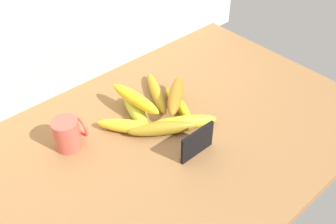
% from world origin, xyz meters
% --- Properties ---
extents(counter_top, '(1.10, 0.76, 0.03)m').
position_xyz_m(counter_top, '(0.00, 0.00, 0.01)').
color(counter_top, olive).
rests_on(counter_top, ground).
extents(chalkboard_sign, '(0.11, 0.02, 0.08)m').
position_xyz_m(chalkboard_sign, '(-0.02, -0.09, 0.07)').
color(chalkboard_sign, black).
rests_on(chalkboard_sign, counter_top).
extents(coffee_mug, '(0.09, 0.07, 0.09)m').
position_xyz_m(coffee_mug, '(-0.25, 0.16, 0.07)').
color(coffee_mug, '#D05244').
rests_on(coffee_mug, counter_top).
extents(banana_0, '(0.19, 0.14, 0.04)m').
position_xyz_m(banana_0, '(-0.04, 0.03, 0.05)').
color(banana_0, olive).
rests_on(banana_0, counter_top).
extents(banana_1, '(0.08, 0.16, 0.03)m').
position_xyz_m(banana_1, '(0.07, 0.08, 0.05)').
color(banana_1, yellow).
rests_on(banana_1, counter_top).
extents(banana_2, '(0.09, 0.16, 0.04)m').
position_xyz_m(banana_2, '(-0.05, 0.14, 0.05)').
color(banana_2, gold).
rests_on(banana_2, counter_top).
extents(banana_3, '(0.16, 0.18, 0.04)m').
position_xyz_m(banana_3, '(-0.10, 0.09, 0.05)').
color(banana_3, yellow).
rests_on(banana_3, counter_top).
extents(banana_4, '(0.13, 0.20, 0.03)m').
position_xyz_m(banana_4, '(0.06, 0.16, 0.05)').
color(banana_4, '#B28C1F').
rests_on(banana_4, counter_top).
extents(banana_5, '(0.19, 0.14, 0.04)m').
position_xyz_m(banana_5, '(0.02, 0.01, 0.05)').
color(banana_5, yellow).
rests_on(banana_5, counter_top).
extents(banana_6, '(0.05, 0.19, 0.04)m').
position_xyz_m(banana_6, '(-0.04, 0.14, 0.09)').
color(banana_6, yellow).
rests_on(banana_6, banana_2).
extents(banana_7, '(0.16, 0.14, 0.04)m').
position_xyz_m(banana_7, '(0.06, 0.08, 0.08)').
color(banana_7, '#A36A1D').
rests_on(banana_7, banana_1).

